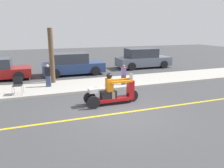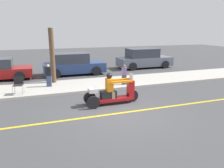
{
  "view_description": "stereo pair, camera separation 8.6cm",
  "coord_description": "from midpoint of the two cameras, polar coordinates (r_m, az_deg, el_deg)",
  "views": [
    {
      "loc": [
        -3.09,
        -7.47,
        3.25
      ],
      "look_at": [
        0.04,
        1.14,
        0.91
      ],
      "focal_mm": 35.0,
      "sensor_mm": 36.0,
      "label": 1
    },
    {
      "loc": [
        -3.0,
        -7.5,
        3.25
      ],
      "look_at": [
        0.04,
        1.14,
        0.91
      ],
      "focal_mm": 35.0,
      "sensor_mm": 36.0,
      "label": 2
    }
  ],
  "objects": [
    {
      "name": "parked_car_lot_far",
      "position": [
        18.75,
        7.9,
        6.56
      ],
      "size": [
        4.55,
        1.99,
        1.63
      ],
      "color": "slate",
      "rests_on": "ground"
    },
    {
      "name": "ground_plane",
      "position": [
        8.71,
        2.06,
        -7.59
      ],
      "size": [
        60.0,
        60.0,
        0.0
      ],
      "primitive_type": "plane",
      "color": "#424244"
    },
    {
      "name": "lane_stripe",
      "position": [
        8.72,
        2.3,
        -7.54
      ],
      "size": [
        24.0,
        0.12,
        0.01
      ],
      "color": "gold",
      "rests_on": "ground"
    },
    {
      "name": "spectator_mid_group",
      "position": [
        12.5,
        -16.56,
        2.03
      ],
      "size": [
        0.33,
        0.24,
        1.23
      ],
      "color": "#38476B",
      "rests_on": "sidewalk_strip"
    },
    {
      "name": "motorcycle_trike",
      "position": [
        9.57,
        -0.19,
        -2.36
      ],
      "size": [
        2.46,
        0.74,
        1.42
      ],
      "color": "black",
      "rests_on": "ground"
    },
    {
      "name": "parked_car_lot_center",
      "position": [
        16.05,
        -10.47,
        5.05
      ],
      "size": [
        4.32,
        2.06,
        1.55
      ],
      "color": "navy",
      "rests_on": "ground"
    },
    {
      "name": "tree_trunk",
      "position": [
        13.24,
        -15.7,
        7.09
      ],
      "size": [
        0.28,
        0.28,
        3.17
      ],
      "color": "brown",
      "rests_on": "sidewalk_strip"
    },
    {
      "name": "sidewalk_strip",
      "position": [
        12.86,
        -5.61,
        -0.1
      ],
      "size": [
        28.0,
        2.8,
        0.12
      ],
      "color": "#B2ADA3",
      "rests_on": "ground"
    },
    {
      "name": "folding_chair_set_back",
      "position": [
        11.62,
        -23.61,
        0.05
      ],
      "size": [
        0.51,
        0.51,
        0.82
      ],
      "color": "#A5A8AD",
      "rests_on": "sidewalk_strip"
    },
    {
      "name": "spectator_with_child",
      "position": [
        12.47,
        2.85,
        2.37
      ],
      "size": [
        0.29,
        0.2,
        1.14
      ],
      "color": "#515156",
      "rests_on": "sidewalk_strip"
    }
  ]
}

